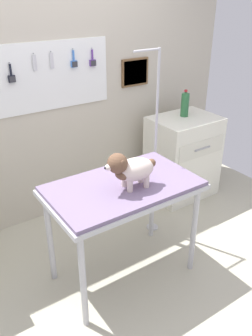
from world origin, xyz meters
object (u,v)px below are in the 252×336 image
at_px(grooming_arm, 154,155).
at_px(dog, 130,169).
at_px(grooming_table, 123,194).
at_px(cabinet_right, 182,157).
at_px(soda_bottle, 185,104).

distance_m(grooming_arm, dog, 0.71).
bearing_deg(grooming_table, cabinet_right, 29.44).
distance_m(dog, cabinet_right, 1.53).
height_order(grooming_table, dog, dog).
height_order(grooming_table, cabinet_right, cabinet_right).
height_order(grooming_arm, cabinet_right, grooming_arm).
bearing_deg(grooming_arm, dog, -142.76).
relative_size(cabinet_right, soda_bottle, 3.22).
bearing_deg(soda_bottle, cabinet_right, -114.78).
xyz_separation_m(grooming_table, grooming_arm, (0.56, 0.34, 0.03)).
bearing_deg(grooming_table, dog, -80.93).
height_order(dog, cabinet_right, dog).
distance_m(grooming_arm, cabinet_right, 0.83).
distance_m(grooming_table, cabinet_right, 1.45).
xyz_separation_m(dog, cabinet_right, (1.22, 0.77, -0.53)).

